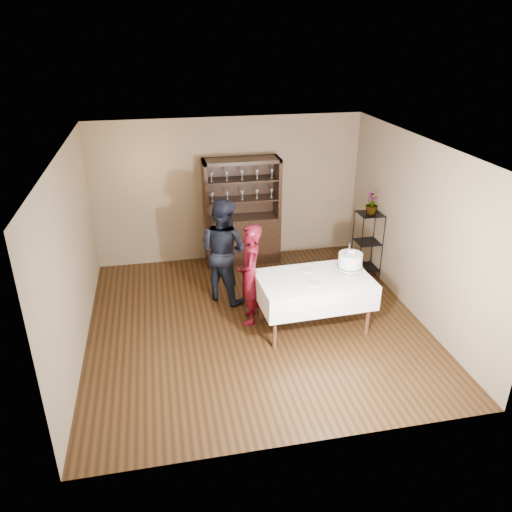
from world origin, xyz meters
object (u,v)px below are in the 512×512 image
object	(u,v)px
man	(223,250)
plant_etagere	(367,242)
china_hutch	(242,228)
cake	(350,261)
cake_table	(314,289)
woman	(250,275)
potted_plant	(372,204)

from	to	relation	value
man	plant_etagere	bearing A→B (deg)	-129.23
china_hutch	cake	world-z (taller)	china_hutch
cake_table	cake	xyz separation A→B (m)	(0.53, 0.00, 0.41)
plant_etagere	man	bearing A→B (deg)	-172.95
china_hutch	cake_table	bearing A→B (deg)	-76.07
woman	man	world-z (taller)	man
plant_etagere	cake_table	xyz separation A→B (m)	(-1.46, -1.46, -0.02)
woman	cake	xyz separation A→B (m)	(1.42, -0.36, 0.25)
potted_plant	plant_etagere	bearing A→B (deg)	85.96
man	cake	world-z (taller)	man
cake	potted_plant	size ratio (longest dim) A/B	1.42
woman	china_hutch	bearing A→B (deg)	-175.97
china_hutch	woman	size ratio (longest dim) A/B	1.27
plant_etagere	potted_plant	xyz separation A→B (m)	(-0.00, -0.03, 0.72)
plant_etagere	cake	xyz separation A→B (m)	(-0.93, -1.46, 0.38)
china_hutch	potted_plant	distance (m)	2.45
plant_etagere	man	size ratio (longest dim) A/B	0.69
potted_plant	cake_table	bearing A→B (deg)	-135.47
china_hutch	cake	bearing A→B (deg)	-65.33
woman	potted_plant	world-z (taller)	woman
woman	man	xyz separation A→B (m)	(-0.29, 0.78, 0.08)
man	cake	bearing A→B (deg)	-169.86
man	potted_plant	world-z (taller)	man
cake_table	potted_plant	bearing A→B (deg)	44.53
woman	man	bearing A→B (deg)	-148.54
plant_etagere	cake_table	distance (m)	2.06
woman	potted_plant	size ratio (longest dim) A/B	4.17
china_hutch	cake	distance (m)	2.79
plant_etagere	potted_plant	size ratio (longest dim) A/B	3.19
woman	cake_table	bearing A→B (deg)	79.05
man	cake	size ratio (longest dim) A/B	3.25
cake_table	woman	world-z (taller)	woman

